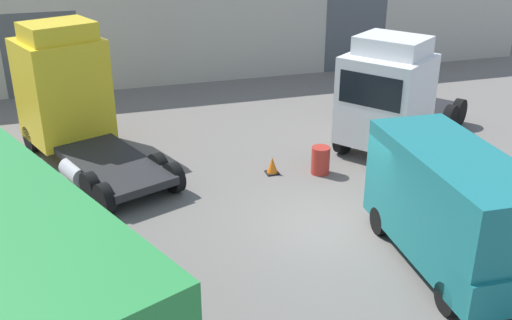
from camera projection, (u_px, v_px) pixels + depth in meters
The scene contains 7 objects.
ground_plane at pixel (329, 225), 15.95m from camera, with size 60.00×60.00×0.00m, color slate.
warehouse_building at pixel (189, 7), 31.34m from camera, with size 33.90×10.21×5.39m.
tractor_unit_white at pixel (392, 98), 19.86m from camera, with size 6.34×5.59×3.99m.
tractor_unit_yellow at pixel (69, 95), 19.59m from camera, with size 4.79×7.17×4.39m.
delivery_van_teal at pixel (454, 209), 13.54m from camera, with size 2.26×5.14×2.86m.
oil_drum at pixel (320, 160), 18.75m from camera, with size 0.58×0.58×0.88m.
traffic_cone at pixel (272, 166), 18.80m from camera, with size 0.40×0.40×0.55m.
Camera 1 is at (-5.92, -12.71, 8.04)m, focal length 42.00 mm.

